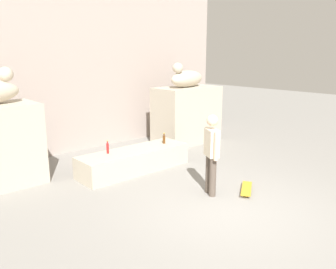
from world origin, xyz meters
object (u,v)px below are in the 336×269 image
skater (211,151)px  skateboard (246,189)px  bottle_red (108,148)px  statue_reclining_right (187,78)px  bottle_brown (164,139)px

skater → skateboard: (0.67, -0.42, -0.86)m
bottle_red → skateboard: bearing=-60.5°
skateboard → bottle_red: (-1.61, 2.84, 0.59)m
skater → skateboard: 1.17m
statue_reclining_right → skater: statue_reclining_right is taller
skateboard → bottle_red: size_ratio=2.47×
statue_reclining_right → skateboard: size_ratio=2.16×
bottle_brown → bottle_red: bearing=173.3°
statue_reclining_right → bottle_brown: size_ratio=5.96×
statue_reclining_right → bottle_red: statue_reclining_right is taller
skater → bottle_red: size_ratio=5.30×
skateboard → skater: bearing=-65.4°
bottle_brown → skateboard: bearing=-90.0°
skater → bottle_red: bearing=-133.1°
statue_reclining_right → bottle_brown: 2.73m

